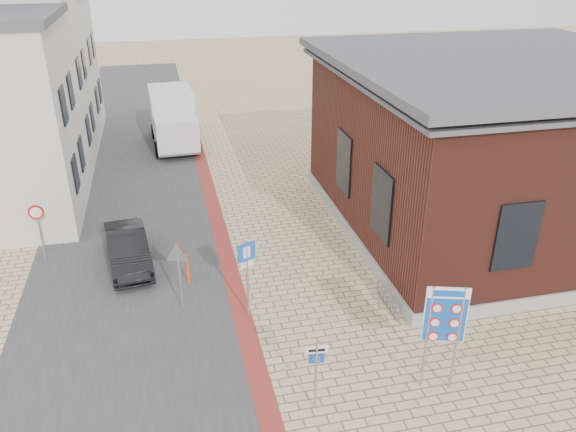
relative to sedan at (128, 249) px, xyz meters
name	(u,v)px	position (x,y,z in m)	size (l,w,h in m)	color
ground	(328,364)	(5.51, -6.79, -0.65)	(120.00, 120.00, 0.00)	tan
road_strip	(134,181)	(0.01, 8.21, -0.64)	(7.00, 60.00, 0.02)	#38383A
curb_strip	(216,217)	(3.51, 3.21, -0.64)	(0.60, 40.00, 0.02)	maroon
brick_building	(498,143)	(14.51, 0.20, 2.83)	(13.00, 13.00, 6.80)	gray
townhouse_mid	(7,81)	(-5.48, 11.21, 3.92)	(7.40, 6.40, 9.10)	beige
townhouse_far	(30,65)	(-5.48, 17.21, 3.52)	(7.40, 6.40, 8.30)	beige
bike_rack	(388,300)	(8.16, -4.59, -0.39)	(0.08, 1.80, 0.60)	slate
sedan	(128,249)	(0.00, 0.00, 0.00)	(1.38, 3.96, 1.30)	black
box_truck	(173,118)	(2.31, 13.40, 0.92)	(2.67, 5.89, 3.04)	slate
border_sign	(445,317)	(8.01, -8.29, 1.60)	(1.03, 0.36, 3.12)	gray
essen_sign	(316,366)	(4.71, -8.29, 0.69)	(0.56, 0.11, 2.07)	gray
parking_sign	(247,265)	(3.71, -4.09, 1.21)	(0.57, 0.25, 2.70)	gray
yield_sign	(178,260)	(1.71, -3.29, 1.19)	(0.83, 0.32, 2.42)	gray
speed_sign	(39,225)	(-2.99, 0.85, 0.90)	(0.55, 0.07, 2.33)	gray
bollard	(188,270)	(2.01, -1.79, -0.08)	(0.10, 0.10, 1.14)	#FE3F0D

